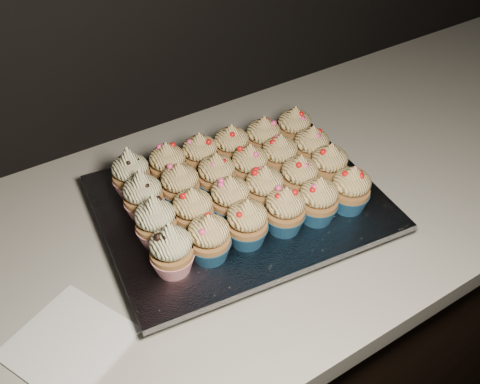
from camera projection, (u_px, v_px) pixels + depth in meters
The scene contains 29 objects.
cabinet at pixel (242, 355), 1.23m from camera, with size 2.40×0.60×0.86m, color black.
worktop at pixel (243, 214), 0.93m from camera, with size 2.44×0.64×0.04m, color beige.
napkin at pixel (69, 342), 0.71m from camera, with size 0.14×0.14×0.00m, color white.
baking_tray at pixel (240, 209), 0.90m from camera, with size 0.41×0.31×0.02m, color black.
foil_lining at pixel (240, 202), 0.88m from camera, with size 0.45×0.35×0.01m, color silver.
cupcake_0 at pixel (171, 250), 0.74m from camera, with size 0.06×0.06×0.10m.
cupcake_1 at pixel (209, 238), 0.76m from camera, with size 0.06×0.06×0.08m.
cupcake_2 at pixel (247, 223), 0.78m from camera, with size 0.06×0.06×0.08m.
cupcake_3 at pixel (285, 210), 0.81m from camera, with size 0.06×0.06×0.08m.
cupcake_4 at pixel (318, 200), 0.82m from camera, with size 0.06×0.06×0.08m.
cupcake_5 at pixel (351, 189), 0.84m from camera, with size 0.06×0.06×0.08m.
cupcake_6 at pixel (156, 221), 0.78m from camera, with size 0.06×0.06×0.10m.
cupcake_7 at pixel (193, 211), 0.80m from camera, with size 0.06×0.06×0.08m.
cupcake_8 at pixel (230, 199), 0.82m from camera, with size 0.06×0.06×0.08m.
cupcake_9 at pixel (265, 189), 0.84m from camera, with size 0.06×0.06×0.08m.
cupcake_10 at pixel (299, 178), 0.86m from camera, with size 0.06×0.06×0.08m.
cupcake_11 at pixel (329, 166), 0.89m from camera, with size 0.06×0.06×0.08m.
cupcake_12 at pixel (143, 196), 0.83m from camera, with size 0.06×0.06×0.10m.
cupcake_13 at pixel (180, 186), 0.85m from camera, with size 0.06×0.06×0.08m.
cupcake_14 at pixel (217, 176), 0.87m from camera, with size 0.06×0.06×0.08m.
cupcake_15 at pixel (250, 167), 0.88m from camera, with size 0.06×0.06×0.08m.
cupcake_16 at pixel (280, 157), 0.91m from camera, with size 0.06×0.06×0.08m.
cupcake_17 at pixel (311, 148), 0.92m from camera, with size 0.06×0.06×0.08m.
cupcake_18 at pixel (131, 174), 0.87m from camera, with size 0.06×0.06×0.10m.
cupcake_19 at pixel (168, 165), 0.89m from camera, with size 0.06×0.06×0.08m.
cupcake_20 at pixel (200, 155), 0.91m from camera, with size 0.06×0.06×0.08m.
cupcake_21 at pixel (232, 147), 0.93m from camera, with size 0.06×0.06×0.08m.
cupcake_22 at pixel (263, 138), 0.94m from camera, with size 0.06×0.06×0.08m.
cupcake_23 at pixel (294, 128), 0.97m from camera, with size 0.06×0.06×0.08m.
Camera 1 is at (-0.37, 1.13, 1.52)m, focal length 40.00 mm.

